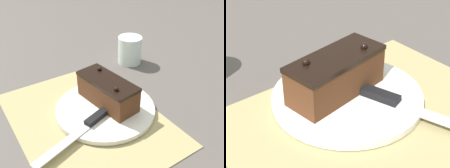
{
  "view_description": "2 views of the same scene",
  "coord_description": "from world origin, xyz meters",
  "views": [
    {
      "loc": [
        -0.46,
        0.23,
        0.44
      ],
      "look_at": [
        0.03,
        -0.09,
        0.06
      ],
      "focal_mm": 42.0,
      "sensor_mm": 36.0,
      "label": 1
    },
    {
      "loc": [
        0.34,
        0.34,
        0.38
      ],
      "look_at": [
        0.01,
        -0.07,
        0.03
      ],
      "focal_mm": 60.0,
      "sensor_mm": 36.0,
      "label": 2
    }
  ],
  "objects": [
    {
      "name": "ground_plane",
      "position": [
        0.0,
        0.0,
        0.0
      ],
      "size": [
        3.0,
        3.0,
        0.0
      ],
      "primitive_type": "plane",
      "color": "#544C47"
    },
    {
      "name": "placemat_woven",
      "position": [
        0.0,
        0.0,
        0.0
      ],
      "size": [
        0.46,
        0.34,
        0.0
      ],
      "primitive_type": "cube",
      "color": "tan",
      "rests_on": "ground_plane"
    },
    {
      "name": "cake_plate",
      "position": [
        -0.0,
        -0.06,
        0.01
      ],
      "size": [
        0.26,
        0.26,
        0.01
      ],
      "color": "white",
      "rests_on": "placemat_woven"
    },
    {
      "name": "chocolate_cake",
      "position": [
        0.01,
        -0.07,
        0.05
      ],
      "size": [
        0.18,
        0.1,
        0.08
      ],
      "rotation": [
        0.0,
        0.0,
        0.14
      ],
      "color": "#512D19",
      "rests_on": "cake_plate"
    },
    {
      "name": "serving_knife",
      "position": [
        -0.04,
        0.02,
        0.02
      ],
      "size": [
        0.09,
        0.22,
        0.01
      ],
      "rotation": [
        0.0,
        0.0,
        0.31
      ],
      "color": "black",
      "rests_on": "cake_plate"
    }
  ]
}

